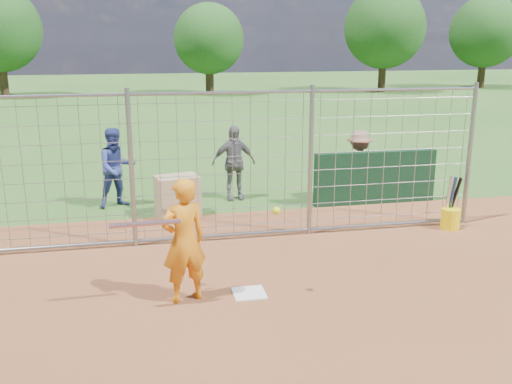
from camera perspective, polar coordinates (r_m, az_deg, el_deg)
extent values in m
plane|color=#2D591E|center=(8.01, -0.96, -9.56)|extent=(100.00, 100.00, 0.00)
cube|color=silver|center=(7.83, -0.69, -10.09)|extent=(0.43, 0.43, 0.02)
cube|color=#11381E|center=(12.08, 11.82, 1.43)|extent=(2.60, 0.20, 1.10)
imported|color=orange|center=(7.41, -7.23, -4.85)|extent=(0.70, 0.56, 1.66)
imported|color=navy|center=(11.88, -13.78, 2.37)|extent=(0.95, 0.84, 1.62)
imported|color=slate|center=(12.09, -2.25, 2.95)|extent=(0.96, 0.45, 1.59)
imported|color=brown|center=(12.11, 10.22, 2.54)|extent=(0.98, 0.56, 1.51)
cube|color=tan|center=(11.08, -7.84, -0.42)|extent=(0.90, 0.71, 0.80)
cylinder|color=silver|center=(7.05, -11.01, -3.12)|extent=(0.86, 0.09, 0.06)
sphere|color=yellow|center=(7.28, 2.06, -1.88)|extent=(0.10, 0.10, 0.10)
cylinder|color=yellow|center=(10.89, 18.86, -2.55)|extent=(0.34, 0.34, 0.38)
cylinder|color=silver|center=(10.81, 18.66, -0.67)|extent=(0.06, 0.15, 0.85)
cylinder|color=navy|center=(10.84, 18.98, -0.65)|extent=(0.06, 0.20, 0.85)
cylinder|color=black|center=(10.87, 19.21, -0.63)|extent=(0.11, 0.29, 0.83)
cylinder|color=gray|center=(9.38, -12.35, 2.18)|extent=(0.08, 0.08, 2.60)
cylinder|color=gray|center=(9.80, 5.48, 3.01)|extent=(0.08, 0.08, 2.60)
cylinder|color=gray|center=(11.05, 20.56, 3.49)|extent=(0.08, 0.08, 2.60)
cylinder|color=gray|center=(9.29, -3.35, 9.88)|extent=(9.00, 0.05, 0.05)
cylinder|color=gray|center=(9.81, -3.14, -4.33)|extent=(9.00, 0.05, 0.05)
cube|color=gray|center=(9.49, -3.24, 2.34)|extent=(9.00, 0.02, 2.50)
cylinder|color=#3F2B19|center=(37.02, -23.98, 10.65)|extent=(0.50, 0.50, 2.52)
cylinder|color=#3F2B19|center=(35.49, -4.66, 11.44)|extent=(0.50, 0.50, 2.16)
sphere|color=#26561E|center=(35.42, -4.74, 15.03)|extent=(4.20, 4.20, 4.20)
cylinder|color=#3F2B19|center=(37.95, 12.51, 11.71)|extent=(0.50, 0.50, 2.59)
sphere|color=#26561E|center=(37.90, 12.74, 15.72)|extent=(5.04, 5.04, 5.04)
cylinder|color=#3F2B19|center=(43.08, 21.64, 11.29)|extent=(0.50, 0.50, 2.45)
sphere|color=#26561E|center=(43.03, 21.98, 14.62)|extent=(4.76, 4.76, 4.76)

